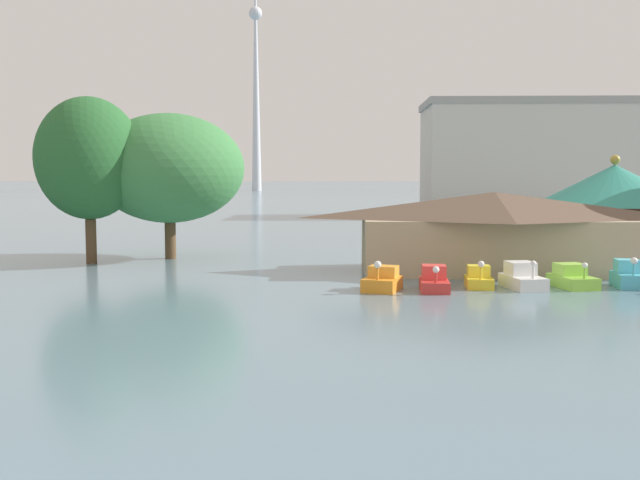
# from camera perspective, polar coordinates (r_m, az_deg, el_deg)

# --- Properties ---
(pedal_boat_orange) EXTENTS (2.31, 2.76, 1.65)m
(pedal_boat_orange) POSITION_cam_1_polar(r_m,az_deg,el_deg) (37.97, 4.87, -3.17)
(pedal_boat_orange) COLOR orange
(pedal_boat_orange) RESTS_ON ground
(pedal_boat_red) EXTENTS (1.59, 2.87, 1.41)m
(pedal_boat_red) POSITION_cam_1_polar(r_m,az_deg,el_deg) (38.33, 8.86, -3.15)
(pedal_boat_red) COLOR red
(pedal_boat_red) RESTS_ON ground
(pedal_boat_yellow) EXTENTS (1.53, 2.31, 1.53)m
(pedal_boat_yellow) POSITION_cam_1_polar(r_m,az_deg,el_deg) (39.80, 12.24, -2.96)
(pedal_boat_yellow) COLOR yellow
(pedal_boat_yellow) RESTS_ON ground
(pedal_boat_white) EXTENTS (2.09, 3.13, 1.60)m
(pedal_boat_white) POSITION_cam_1_polar(r_m,az_deg,el_deg) (40.10, 15.46, -2.86)
(pedal_boat_white) COLOR white
(pedal_boat_white) RESTS_ON ground
(pedal_boat_lime) EXTENTS (2.20, 3.07, 1.47)m
(pedal_boat_lime) POSITION_cam_1_polar(r_m,az_deg,el_deg) (41.12, 19.01, -2.83)
(pedal_boat_lime) COLOR #8CCC3F
(pedal_boat_lime) RESTS_ON ground
(pedal_boat_cyan) EXTENTS (1.61, 2.45, 1.70)m
(pedal_boat_cyan) POSITION_cam_1_polar(r_m,az_deg,el_deg) (42.29, 22.83, -2.61)
(pedal_boat_cyan) COLOR #4CB7CC
(pedal_boat_cyan) RESTS_ON ground
(boathouse) EXTENTS (17.42, 8.27, 4.93)m
(boathouse) POSITION_cam_1_polar(r_m,az_deg,el_deg) (46.52, 13.39, 0.77)
(boathouse) COLOR tan
(boathouse) RESTS_ON ground
(green_roof_pavilion) EXTENTS (11.25, 11.25, 7.43)m
(green_roof_pavilion) POSITION_cam_1_polar(r_m,az_deg,el_deg) (56.40, 21.87, 2.63)
(green_roof_pavilion) COLOR brown
(green_roof_pavilion) RESTS_ON ground
(shoreline_tree_tall_left) EXTENTS (7.10, 7.10, 11.22)m
(shoreline_tree_tall_left) POSITION_cam_1_polar(r_m,az_deg,el_deg) (51.89, -17.53, 6.06)
(shoreline_tree_tall_left) COLOR brown
(shoreline_tree_tall_left) RESTS_ON ground
(shoreline_tree_mid) EXTENTS (10.67, 10.67, 10.34)m
(shoreline_tree_mid) POSITION_cam_1_polar(r_m,az_deg,el_deg) (53.36, -11.65, 5.48)
(shoreline_tree_mid) COLOR brown
(shoreline_tree_mid) RESTS_ON ground
(background_building_block) EXTENTS (32.29, 15.35, 17.05)m
(background_building_block) POSITION_cam_1_polar(r_m,az_deg,el_deg) (114.64, 16.14, 6.08)
(background_building_block) COLOR beige
(background_building_block) RESTS_ON ground
(distant_broadcast_tower) EXTENTS (5.54, 5.54, 129.94)m
(distant_broadcast_tower) POSITION_cam_1_polar(r_m,az_deg,el_deg) (318.26, -5.01, 13.83)
(distant_broadcast_tower) COLOR silver
(distant_broadcast_tower) RESTS_ON ground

